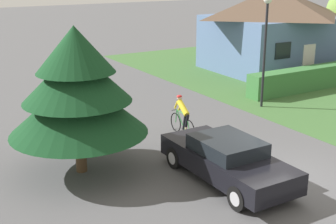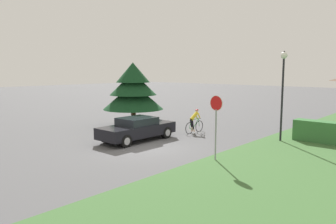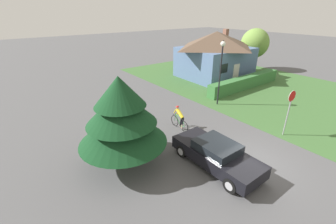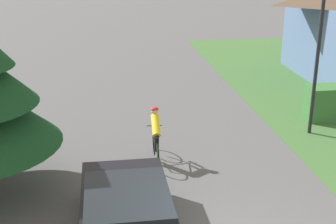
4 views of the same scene
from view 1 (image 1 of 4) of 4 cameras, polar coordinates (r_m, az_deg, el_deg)
The scene contains 7 objects.
ground_plane at distance 14.81m, azimuth 14.23°, elevation -7.96°, with size 140.00×140.00×0.00m, color #515154.
cottage_house at distance 30.02m, azimuth 12.67°, elevation 9.98°, with size 7.92×6.82×5.13m.
hedge_row at distance 26.44m, azimuth 18.35°, elevation 4.17°, with size 9.86×0.90×1.19m, color #387038.
sedan_left_lane at distance 14.13m, azimuth 7.17°, elevation -5.79°, with size 1.93×4.69×1.34m.
cyclist at distance 17.79m, azimuth 1.79°, elevation -0.57°, with size 0.44×1.77×1.55m.
street_lamp at distance 21.34m, azimuth 11.88°, elevation 10.04°, with size 0.38×0.38×5.12m.
conifer_tall_near at distance 14.30m, azimuth -11.03°, elevation 2.85°, with size 4.24×4.24×4.58m.
Camera 1 is at (-9.77, -9.26, 6.17)m, focal length 50.00 mm.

